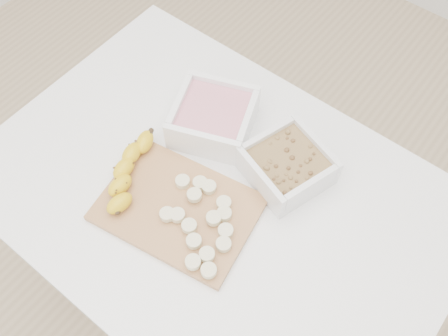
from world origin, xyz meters
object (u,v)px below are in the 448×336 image
Objects in this scene: cutting_board at (178,208)px; bowl_granola at (287,165)px; bowl_yogurt at (214,117)px; table at (216,212)px; banana at (129,173)px.

bowl_granola is at bearing 59.04° from cutting_board.
cutting_board is (-0.13, -0.21, -0.03)m from bowl_granola.
bowl_yogurt reaches higher than cutting_board.
table is 0.21m from bowl_granola.
banana reaches higher than cutting_board.
cutting_board is (0.07, -0.21, -0.03)m from bowl_yogurt.
bowl_granola is 0.25m from cutting_board.
table is at bearing 16.82° from banana.
table is at bearing -50.12° from bowl_yogurt.
banana is at bearing -103.47° from bowl_yogurt.
banana is (-0.05, -0.22, -0.01)m from bowl_yogurt.
banana is at bearing -139.07° from bowl_granola.
bowl_granola is at bearing 28.52° from banana.
table is 4.90× the size of banana.
bowl_yogurt is 1.11× the size of bowl_granola.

